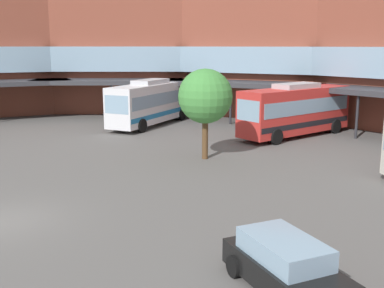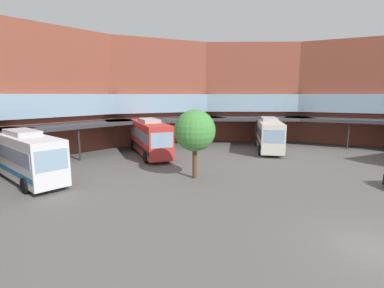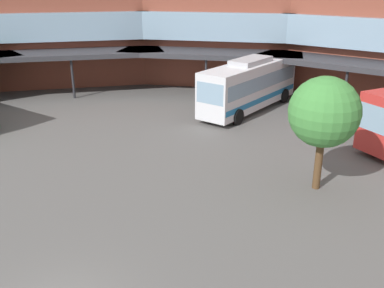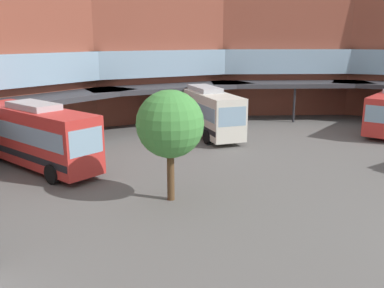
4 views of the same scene
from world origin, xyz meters
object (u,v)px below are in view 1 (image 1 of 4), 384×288
object	(u,v)px
bus_4	(295,110)
parked_car	(287,267)
plaza_tree	(205,97)
bus_3	(151,102)

from	to	relation	value
bus_4	parked_car	distance (m)	23.70
parked_car	plaza_tree	xyz separation A→B (m)	(-11.01, 11.59, 3.05)
bus_3	parked_car	xyz separation A→B (m)	(21.95, -18.97, -1.24)
bus_4	plaza_tree	distance (m)	10.19
bus_4	plaza_tree	size ratio (longest dim) A/B	1.91
bus_4	parked_car	xyz separation A→B (m)	(9.76, -21.55, -1.29)
bus_3	plaza_tree	size ratio (longest dim) A/B	1.96
bus_3	plaza_tree	distance (m)	13.32
bus_3	bus_4	size ratio (longest dim) A/B	1.03
parked_car	plaza_tree	bearing A→B (deg)	162.43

